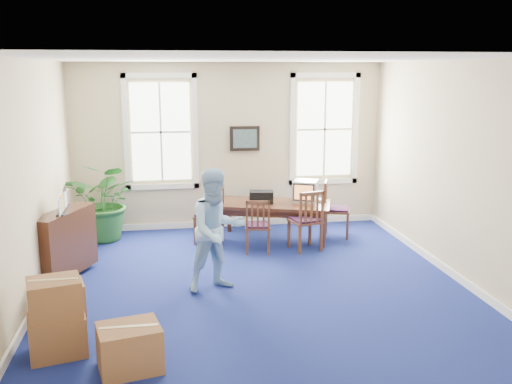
{
  "coord_description": "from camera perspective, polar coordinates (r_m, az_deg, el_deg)",
  "views": [
    {
      "loc": [
        -1.24,
        -7.69,
        3.06
      ],
      "look_at": [
        0.1,
        0.6,
        1.25
      ],
      "focal_mm": 40.0,
      "sensor_mm": 36.0,
      "label": 1
    }
  ],
  "objects": [
    {
      "name": "wall_picture",
      "position": [
        11.08,
        -1.13,
        5.37
      ],
      "size": [
        0.58,
        0.06,
        0.48
      ],
      "primitive_type": null,
      "color": "black",
      "rests_on": "ground"
    },
    {
      "name": "brochure_rack",
      "position": [
        8.8,
        -18.7,
        -1.45
      ],
      "size": [
        0.22,
        0.61,
        0.26
      ],
      "primitive_type": null,
      "rotation": [
        0.0,
        0.0,
        -0.19
      ],
      "color": "#99999E",
      "rests_on": "credenza"
    },
    {
      "name": "man",
      "position": [
        7.97,
        -3.95,
        -3.83
      ],
      "size": [
        1.02,
        0.9,
        1.74
      ],
      "primitive_type": "imported",
      "rotation": [
        0.0,
        0.0,
        0.34
      ],
      "color": "#96C2EB",
      "rests_on": "ground"
    },
    {
      "name": "game_console",
      "position": [
        10.56,
        6.47,
        -0.79
      ],
      "size": [
        0.19,
        0.21,
        0.04
      ],
      "primitive_type": "cube",
      "rotation": [
        0.0,
        0.0,
        0.37
      ],
      "color": "white",
      "rests_on": "conference_table"
    },
    {
      "name": "chair_end_left",
      "position": [
        10.25,
        -4.74,
        -2.23
      ],
      "size": [
        0.6,
        0.6,
        1.04
      ],
      "primitive_type": null,
      "rotation": [
        0.0,
        0.0,
        -1.92
      ],
      "color": "brown",
      "rests_on": "ground"
    },
    {
      "name": "ceiling",
      "position": [
        7.79,
        -0.02,
        13.19
      ],
      "size": [
        6.5,
        6.5,
        0.0
      ],
      "primitive_type": "plane",
      "rotation": [
        3.14,
        0.0,
        0.0
      ],
      "color": "white",
      "rests_on": "ground"
    },
    {
      "name": "baseboard_back",
      "position": [
        11.39,
        -2.61,
        -3.13
      ],
      "size": [
        6.0,
        0.04,
        0.12
      ],
      "primitive_type": "cube",
      "color": "white",
      "rests_on": "ground"
    },
    {
      "name": "cardboard_boxes",
      "position": [
        6.74,
        -17.27,
        -11.18
      ],
      "size": [
        1.95,
        1.95,
        0.91
      ],
      "primitive_type": null,
      "rotation": [
        0.0,
        0.0,
        0.26
      ],
      "color": "#915F39",
      "rests_on": "ground"
    },
    {
      "name": "wall_left",
      "position": [
        8.03,
        -21.68,
        0.8
      ],
      "size": [
        0.0,
        6.5,
        6.5
      ],
      "primitive_type": "plane",
      "rotation": [
        1.57,
        0.0,
        1.57
      ],
      "color": "#C2B08C",
      "rests_on": "ground"
    },
    {
      "name": "crt_tv",
      "position": [
        10.49,
        4.98,
        0.13
      ],
      "size": [
        0.58,
        0.6,
        0.39
      ],
      "primitive_type": null,
      "rotation": [
        0.0,
        0.0,
        -0.42
      ],
      "color": "#B7B7BC",
      "rests_on": "conference_table"
    },
    {
      "name": "potted_plant",
      "position": [
        10.67,
        -14.81,
        -0.9
      ],
      "size": [
        1.62,
        1.53,
        1.45
      ],
      "primitive_type": "imported",
      "rotation": [
        0.0,
        0.0,
        -0.37
      ],
      "color": "#20571F",
      "rests_on": "ground"
    },
    {
      "name": "equipment_bag",
      "position": [
        10.34,
        0.53,
        -0.49
      ],
      "size": [
        0.47,
        0.34,
        0.22
      ],
      "primitive_type": "cube",
      "rotation": [
        0.0,
        0.0,
        -0.15
      ],
      "color": "black",
      "rests_on": "conference_table"
    },
    {
      "name": "window_left",
      "position": [
        10.99,
        -9.49,
        5.94
      ],
      "size": [
        1.4,
        0.12,
        2.2
      ],
      "primitive_type": null,
      "color": "white",
      "rests_on": "ground"
    },
    {
      "name": "chair_near_right",
      "position": [
        9.84,
        4.94,
        -2.77
      ],
      "size": [
        0.58,
        0.58,
        1.07
      ],
      "primitive_type": null,
      "rotation": [
        0.0,
        0.0,
        3.38
      ],
      "color": "brown",
      "rests_on": "ground"
    },
    {
      "name": "wall_back",
      "position": [
        11.11,
        -2.7,
        4.6
      ],
      "size": [
        6.5,
        0.0,
        6.5
      ],
      "primitive_type": "plane",
      "rotation": [
        1.57,
        0.0,
        0.0
      ],
      "color": "#C2B08C",
      "rests_on": "ground"
    },
    {
      "name": "wall_front",
      "position": [
        4.84,
        6.15,
        -5.49
      ],
      "size": [
        6.5,
        0.0,
        6.5
      ],
      "primitive_type": "plane",
      "rotation": [
        -1.57,
        0.0,
        0.0
      ],
      "color": "#C2B08C",
      "rests_on": "ground"
    },
    {
      "name": "conference_table",
      "position": [
        10.45,
        1.81,
        -2.92
      ],
      "size": [
        2.2,
        1.5,
        0.69
      ],
      "primitive_type": null,
      "rotation": [
        0.0,
        0.0,
        -0.32
      ],
      "color": "#442416",
      "rests_on": "ground"
    },
    {
      "name": "chair_end_right",
      "position": [
        10.69,
        8.1,
        -1.69
      ],
      "size": [
        0.6,
        0.6,
        1.05
      ],
      "primitive_type": null,
      "rotation": [
        0.0,
        0.0,
        1.24
      ],
      "color": "brown",
      "rests_on": "ground"
    },
    {
      "name": "window_right",
      "position": [
        11.43,
        6.86,
        6.25
      ],
      "size": [
        1.4,
        0.12,
        2.2
      ],
      "primitive_type": null,
      "color": "white",
      "rests_on": "ground"
    },
    {
      "name": "floor",
      "position": [
        8.37,
        -0.02,
        -9.28
      ],
      "size": [
        6.5,
        6.5,
        0.0
      ],
      "primitive_type": "plane",
      "color": "navy",
      "rests_on": "ground"
    },
    {
      "name": "chair_near_left",
      "position": [
        9.69,
        0.19,
        -3.34
      ],
      "size": [
        0.49,
        0.49,
        0.94
      ],
      "primitive_type": null,
      "rotation": [
        0.0,
        0.0,
        2.97
      ],
      "color": "brown",
      "rests_on": "ground"
    },
    {
      "name": "baseboard_right",
      "position": [
        9.27,
        18.58,
        -7.38
      ],
      "size": [
        0.04,
        6.5,
        0.12
      ],
      "primitive_type": "cube",
      "color": "white",
      "rests_on": "ground"
    },
    {
      "name": "credenza",
      "position": [
        8.96,
        -18.55,
        -5.25
      ],
      "size": [
        0.81,
        1.25,
        0.96
      ],
      "primitive_type": "cube",
      "rotation": [
        0.0,
        0.0,
        -0.42
      ],
      "color": "#442416",
      "rests_on": "ground"
    },
    {
      "name": "baseboard_left",
      "position": [
        8.44,
        -20.65,
        -9.49
      ],
      "size": [
        0.04,
        6.5,
        0.12
      ],
      "primitive_type": "cube",
      "color": "white",
      "rests_on": "ground"
    },
    {
      "name": "wall_right",
      "position": [
        8.91,
        19.42,
        2.03
      ],
      "size": [
        0.0,
        6.5,
        6.5
      ],
      "primitive_type": "plane",
      "rotation": [
        1.57,
        0.0,
        -1.57
      ],
      "color": "#C2B08C",
      "rests_on": "ground"
    }
  ]
}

